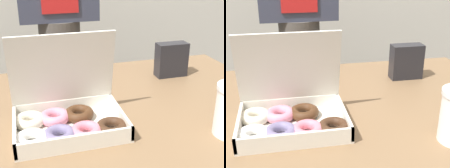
% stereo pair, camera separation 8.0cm
% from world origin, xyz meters
% --- Properties ---
extents(donut_box, '(0.31, 0.22, 0.25)m').
position_xyz_m(donut_box, '(-0.21, -0.07, 0.74)').
color(donut_box, white).
rests_on(donut_box, table).
extents(napkin_holder, '(0.12, 0.05, 0.13)m').
position_xyz_m(napkin_holder, '(0.24, 0.22, 0.77)').
color(napkin_holder, '#232328').
rests_on(napkin_holder, table).
extents(person_customer, '(0.36, 0.21, 1.62)m').
position_xyz_m(person_customer, '(-0.13, 0.66, 0.90)').
color(person_customer, '#4C4742').
rests_on(person_customer, ground_plane).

